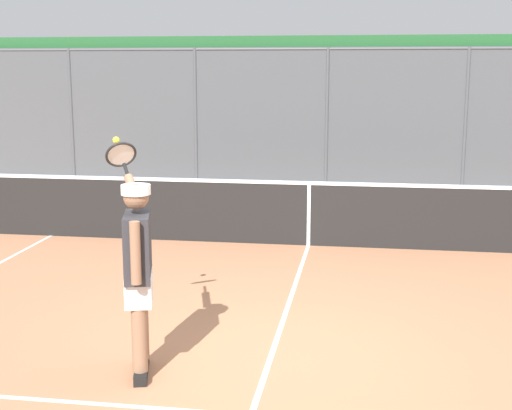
{
  "coord_description": "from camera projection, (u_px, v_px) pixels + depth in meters",
  "views": [
    {
      "loc": [
        -0.8,
        6.0,
        2.6
      ],
      "look_at": [
        0.42,
        -1.9,
        1.05
      ],
      "focal_mm": 50.09,
      "sensor_mm": 36.0,
      "label": 1
    }
  ],
  "objects": [
    {
      "name": "tennis_net",
      "position": [
        309.0,
        213.0,
        10.48
      ],
      "size": [
        10.44,
        0.09,
        1.07
      ],
      "color": "#2D2D2D",
      "rests_on": "ground"
    },
    {
      "name": "tennis_player",
      "position": [
        138.0,
        265.0,
        5.97
      ],
      "size": [
        0.73,
        1.28,
        1.95
      ],
      "rotation": [
        0.0,
        0.0,
        -1.31
      ],
      "color": "black",
      "rests_on": "ground"
    },
    {
      "name": "fence_backdrop",
      "position": [
        329.0,
        115.0,
        15.08
      ],
      "size": [
        19.38,
        1.37,
        3.23
      ],
      "color": "#474C51",
      "rests_on": "ground"
    },
    {
      "name": "ground_plane",
      "position": [
        270.0,
        360.0,
        6.43
      ],
      "size": [
        60.0,
        60.0,
        0.0
      ],
      "primitive_type": "plane",
      "color": "#B27551"
    }
  ]
}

